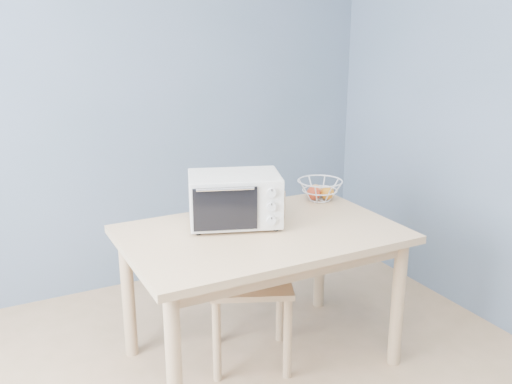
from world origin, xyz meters
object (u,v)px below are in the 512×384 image
toaster_oven (231,199)px  dining_chair (250,281)px  fruit_basket (319,190)px  dining_table (261,249)px

toaster_oven → dining_chair: toaster_oven is taller
toaster_oven → fruit_basket: size_ratio=1.98×
toaster_oven → dining_table: bearing=-36.2°
toaster_oven → fruit_basket: toaster_oven is taller
fruit_basket → dining_chair: size_ratio=0.31×
dining_chair → fruit_basket: bearing=45.5°
dining_table → toaster_oven: (-0.10, 0.15, 0.25)m
toaster_oven → fruit_basket: bearing=32.7°
toaster_oven → dining_chair: 0.46m
dining_table → dining_chair: size_ratio=1.55×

